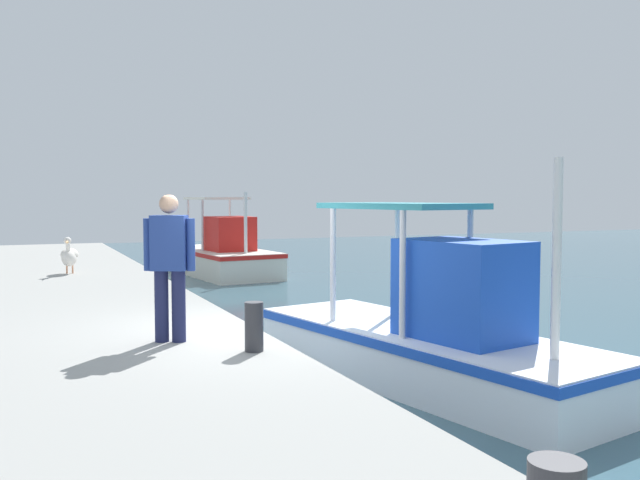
# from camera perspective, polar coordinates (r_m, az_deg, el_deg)

# --- Properties ---
(fishing_boat_nearest) EXTENTS (5.23, 2.64, 2.63)m
(fishing_boat_nearest) POSITION_cam_1_polar(r_m,az_deg,el_deg) (21.98, -8.02, -1.25)
(fishing_boat_nearest) COLOR silver
(fishing_boat_nearest) RESTS_ON ground
(fishing_boat_second) EXTENTS (5.73, 2.82, 2.91)m
(fishing_boat_second) POSITION_cam_1_polar(r_m,az_deg,el_deg) (9.28, 9.11, -7.97)
(fishing_boat_second) COLOR white
(fishing_boat_second) RESTS_ON ground
(pelican) EXTENTS (0.97, 0.45, 0.82)m
(pelican) POSITION_cam_1_polar(r_m,az_deg,el_deg) (16.00, -20.06, -1.22)
(pelican) COLOR tan
(pelican) RESTS_ON quay_pier
(fisherman_standing) EXTENTS (0.39, 0.55, 1.71)m
(fisherman_standing) POSITION_cam_1_polar(r_m,az_deg,el_deg) (8.13, -12.36, -1.73)
(fisherman_standing) COLOR #1E234C
(fisherman_standing) RESTS_ON quay_pier
(mooring_bollard_nearest) EXTENTS (0.21, 0.21, 0.54)m
(mooring_bollard_nearest) POSITION_cam_1_polar(r_m,az_deg,el_deg) (7.58, -5.49, -7.16)
(mooring_bollard_nearest) COLOR #333338
(mooring_bollard_nearest) RESTS_ON quay_pier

